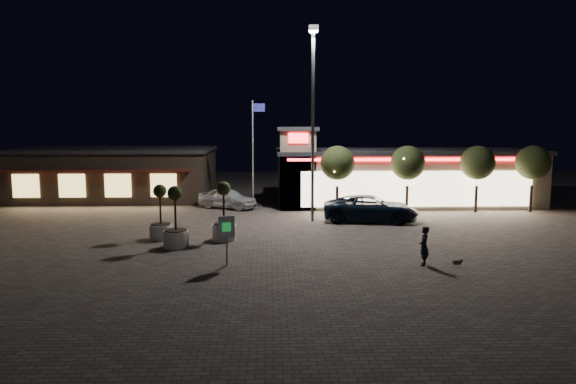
{
  "coord_description": "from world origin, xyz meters",
  "views": [
    {
      "loc": [
        -0.75,
        -24.84,
        6.07
      ],
      "look_at": [
        0.34,
        6.0,
        2.17
      ],
      "focal_mm": 32.0,
      "sensor_mm": 36.0,
      "label": 1
    }
  ],
  "objects_px": {
    "pedestrian": "(424,246)",
    "planter_mid": "(176,229)",
    "pickup_truck": "(371,208)",
    "white_sedan": "(228,198)",
    "valet_sign": "(227,231)",
    "planter_left": "(161,222)"
  },
  "relations": [
    {
      "from": "pickup_truck",
      "to": "planter_left",
      "type": "xyz_separation_m",
      "value": [
        -12.47,
        -4.94,
        0.08
      ]
    },
    {
      "from": "valet_sign",
      "to": "planter_left",
      "type": "bearing_deg",
      "value": 126.39
    },
    {
      "from": "pickup_truck",
      "to": "planter_mid",
      "type": "relative_size",
      "value": 1.94
    },
    {
      "from": "white_sedan",
      "to": "planter_left",
      "type": "bearing_deg",
      "value": -166.93
    },
    {
      "from": "pickup_truck",
      "to": "white_sedan",
      "type": "height_order",
      "value": "pickup_truck"
    },
    {
      "from": "white_sedan",
      "to": "pedestrian",
      "type": "relative_size",
      "value": 2.61
    },
    {
      "from": "pedestrian",
      "to": "planter_mid",
      "type": "distance_m",
      "value": 12.19
    },
    {
      "from": "white_sedan",
      "to": "pedestrian",
      "type": "xyz_separation_m",
      "value": [
        9.98,
        -16.41,
        0.1
      ]
    },
    {
      "from": "pedestrian",
      "to": "planter_left",
      "type": "relative_size",
      "value": 0.58
    },
    {
      "from": "pickup_truck",
      "to": "pedestrian",
      "type": "bearing_deg",
      "value": -169.72
    },
    {
      "from": "planter_mid",
      "to": "planter_left",
      "type": "bearing_deg",
      "value": 120.89
    },
    {
      "from": "planter_mid",
      "to": "valet_sign",
      "type": "distance_m",
      "value": 4.58
    },
    {
      "from": "pickup_truck",
      "to": "white_sedan",
      "type": "xyz_separation_m",
      "value": [
        -9.72,
        5.71,
        -0.08
      ]
    },
    {
      "from": "white_sedan",
      "to": "valet_sign",
      "type": "bearing_deg",
      "value": -147.9
    },
    {
      "from": "pickup_truck",
      "to": "planter_left",
      "type": "height_order",
      "value": "planter_left"
    },
    {
      "from": "planter_left",
      "to": "valet_sign",
      "type": "relative_size",
      "value": 1.37
    },
    {
      "from": "pedestrian",
      "to": "planter_mid",
      "type": "height_order",
      "value": "planter_mid"
    },
    {
      "from": "white_sedan",
      "to": "planter_left",
      "type": "distance_m",
      "value": 11.0
    },
    {
      "from": "white_sedan",
      "to": "planter_left",
      "type": "xyz_separation_m",
      "value": [
        -2.75,
        -10.65,
        0.16
      ]
    },
    {
      "from": "pickup_truck",
      "to": "white_sedan",
      "type": "relative_size",
      "value": 1.35
    },
    {
      "from": "planter_left",
      "to": "planter_mid",
      "type": "relative_size",
      "value": 0.96
    },
    {
      "from": "pedestrian",
      "to": "valet_sign",
      "type": "xyz_separation_m",
      "value": [
        -8.7,
        0.29,
        0.68
      ]
    }
  ]
}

